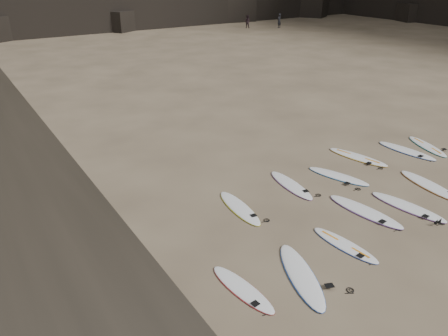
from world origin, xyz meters
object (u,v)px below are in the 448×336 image
object	(u,v)px
surfboard_6	(291,185)
person_b	(247,22)
surfboard_0	(301,275)
surfboard_2	(365,211)
surfboard_4	(430,185)
surfboard_9	(406,151)
surfboard_10	(427,146)
surfboard_11	(242,289)
surfboard_7	(338,176)
surfboard_1	(345,245)
surfboard_5	(239,208)
surfboard_8	(358,157)
person_a	(279,21)
surfboard_3	(408,206)

from	to	relation	value
surfboard_6	person_b	bearing A→B (deg)	63.26
surfboard_0	surfboard_2	size ratio (longest dim) A/B	1.00
surfboard_4	surfboard_9	size ratio (longest dim) A/B	1.02
surfboard_10	surfboard_11	xyz separation A→B (m)	(-12.28, -3.24, -0.00)
surfboard_4	surfboard_7	world-z (taller)	surfboard_4
surfboard_1	surfboard_2	xyz separation A→B (m)	(1.96, 0.97, 0.01)
surfboard_0	person_b	distance (m)	47.86
surfboard_5	person_b	size ratio (longest dim) A/B	1.61
surfboard_1	surfboard_8	xyz separation A→B (m)	(5.18, 4.15, 0.01)
surfboard_10	surfboard_11	world-z (taller)	surfboard_10
surfboard_2	surfboard_10	world-z (taller)	surfboard_2
surfboard_10	person_a	distance (m)	39.22
surfboard_0	surfboard_9	size ratio (longest dim) A/B	1.04
surfboard_0	person_b	size ratio (longest dim) A/B	1.79
surfboard_4	surfboard_8	world-z (taller)	surfboard_4
surfboard_7	surfboard_10	bearing A→B (deg)	-18.01
surfboard_3	person_a	xyz separation A→B (m)	(24.64, 37.01, 0.81)
surfboard_2	surfboard_9	xyz separation A→B (m)	(5.53, 2.50, -0.00)
surfboard_5	surfboard_10	world-z (taller)	same
surfboard_1	surfboard_5	xyz separation A→B (m)	(-1.37, 3.38, 0.00)
surfboard_9	person_a	distance (m)	39.68
surfboard_10	surfboard_8	bearing A→B (deg)	-173.86
surfboard_10	surfboard_11	distance (m)	12.70
surfboard_3	surfboard_9	bearing A→B (deg)	28.93
surfboard_2	surfboard_4	size ratio (longest dim) A/B	1.01
person_b	surfboard_7	bearing A→B (deg)	112.21
surfboard_10	surfboard_4	bearing A→B (deg)	-124.59
surfboard_1	surfboard_4	bearing A→B (deg)	4.24
surfboard_2	surfboard_3	world-z (taller)	surfboard_2
surfboard_4	surfboard_2	bearing A→B (deg)	-171.76
surfboard_5	surfboard_4	bearing A→B (deg)	-14.57
surfboard_0	surfboard_3	size ratio (longest dim) A/B	1.05
surfboard_7	surfboard_8	bearing A→B (deg)	4.70
surfboard_6	person_b	size ratio (longest dim) A/B	1.62
surfboard_10	person_a	bearing A→B (deg)	80.18
surfboard_4	surfboard_11	distance (m)	9.01
surfboard_0	surfboard_10	distance (m)	11.29
surfboard_0	surfboard_7	bearing A→B (deg)	56.72
surfboard_3	surfboard_6	xyz separation A→B (m)	(-2.25, 3.32, -0.00)
surfboard_3	person_a	bearing A→B (deg)	48.32
surfboard_7	surfboard_9	size ratio (longest dim) A/B	0.93
person_b	surfboard_11	bearing A→B (deg)	107.32
surfboard_5	person_b	xyz separation A→B (m)	(25.98, 36.05, 0.73)
surfboard_4	person_b	bearing A→B (deg)	72.47
surfboard_0	surfboard_11	bearing A→B (deg)	-173.15
surfboard_2	surfboard_3	bearing A→B (deg)	-28.24
surfboard_7	person_a	size ratio (longest dim) A/B	1.45
surfboard_10	surfboard_7	bearing A→B (deg)	-160.36
surfboard_4	surfboard_5	size ratio (longest dim) A/B	1.10
surfboard_0	surfboard_1	xyz separation A→B (m)	(1.98, 0.35, -0.01)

